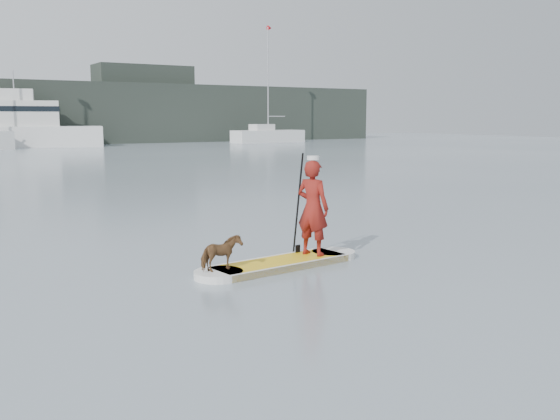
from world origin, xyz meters
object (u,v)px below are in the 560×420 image
motor_yacht_a (30,126)px  dog (221,253)px  paddler (313,208)px  sailboat_f (268,135)px  paddleboard (280,264)px

motor_yacht_a → dog: bearing=-84.7°
paddler → sailboat_f: size_ratio=0.14×
paddleboard → motor_yacht_a: bearing=78.6°
paddleboard → paddler: (0.73, 0.08, 0.91)m
paddler → motor_yacht_a: size_ratio=0.15×
dog → sailboat_f: size_ratio=0.06×
paddler → motor_yacht_a: motor_yacht_a is taller
dog → paddleboard: bearing=-91.1°
sailboat_f → motor_yacht_a: (-22.94, 2.01, 1.06)m
dog → sailboat_f: (28.70, 47.59, 0.40)m
paddleboard → sailboat_f: (27.52, 47.46, 0.74)m
dog → motor_yacht_a: 49.96m
motor_yacht_a → paddler: bearing=-82.5°
paddleboard → dog: bearing=180.0°
paddler → sailboat_f: 54.43m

